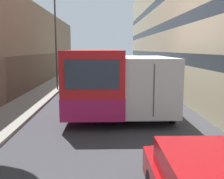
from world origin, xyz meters
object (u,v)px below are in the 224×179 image
Objects in this scene: panel_van at (88,70)px; street_lamp at (55,24)px; bus at (97,76)px; box_truck at (141,81)px.

panel_van is 0.59× the size of street_lamp.
street_lamp reaches higher than bus.
box_truck is 15.73m from panel_van.
street_lamp is at bearing 129.16° from box_truck.
box_truck is at bearing -50.84° from street_lamp.
box_truck is 1.00× the size of street_lamp.
bus is at bearing -56.58° from street_lamp.
box_truck reaches higher than panel_van.
panel_van is at bearing 77.32° from street_lamp.
bus is 6.84m from street_lamp.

